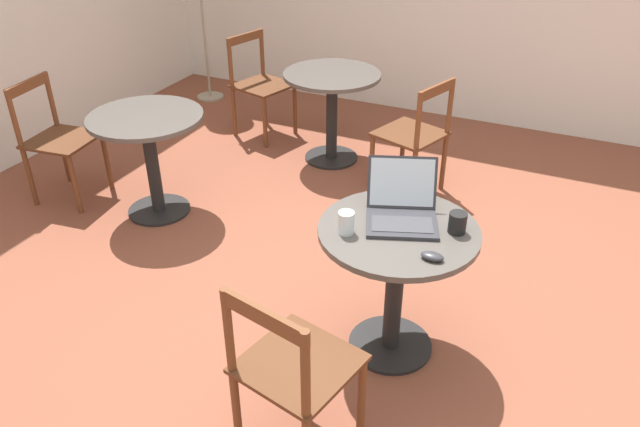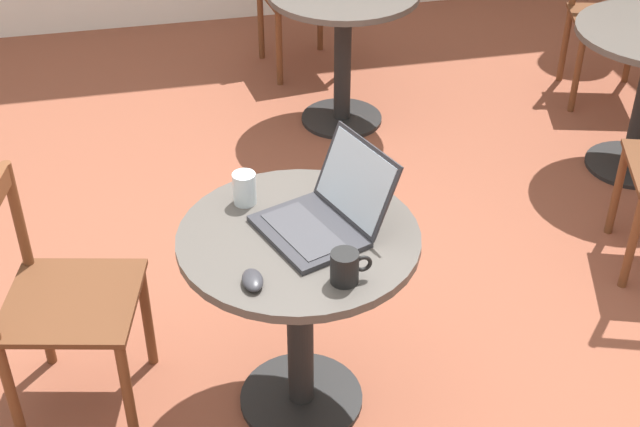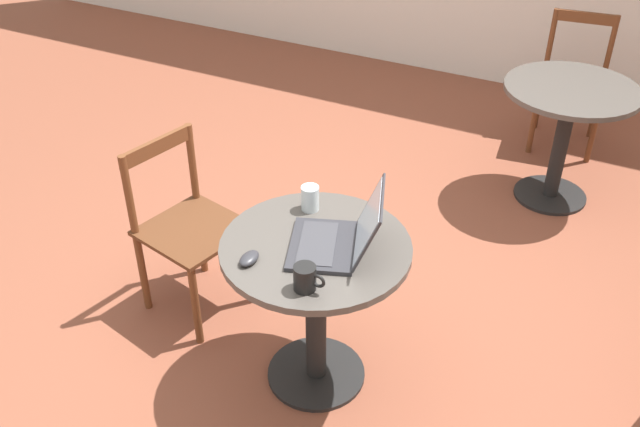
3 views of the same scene
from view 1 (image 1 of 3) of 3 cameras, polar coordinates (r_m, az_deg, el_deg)
The scene contains 12 objects.
ground_plane at distance 3.36m, azimuth 2.62°, elevation -11.09°, with size 16.00×16.00×0.00m, color brown.
cafe_table_near at distance 2.98m, azimuth 7.00°, elevation -4.38°, with size 0.75×0.75×0.72m.
cafe_table_mid at distance 4.91m, azimuth 1.09°, elevation 10.67°, with size 0.75×0.75×0.72m.
cafe_table_far at distance 4.29m, azimuth -15.38°, elevation 6.37°, with size 0.75×0.75×0.72m.
chair_near_left at distance 2.55m, azimuth -2.57°, elevation -14.22°, with size 0.51×0.51×0.86m.
chair_mid_back at distance 5.45m, azimuth -5.52°, elevation 11.60°, with size 0.52×0.52×0.86m.
chair_mid_front at distance 4.49m, azimuth 8.66°, elevation 6.99°, with size 0.54×0.54×0.86m.
chair_far_back at distance 4.75m, azimuth -22.86°, elevation 6.22°, with size 0.47×0.47×0.86m.
laptop at distance 2.92m, azimuth 7.50°, elevation 0.34°, with size 0.44×0.43×0.25m.
mouse at distance 2.69m, azimuth 10.23°, elevation -3.87°, with size 0.06×0.10×0.03m.
mug at distance 2.87m, azimuth 12.47°, elevation -0.80°, with size 0.12×0.08×0.10m.
drinking_glass at distance 2.80m, azimuth 2.40°, elevation -0.84°, with size 0.07×0.07×0.11m.
Camera 1 is at (-2.31, -0.90, 2.26)m, focal length 35.00 mm.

